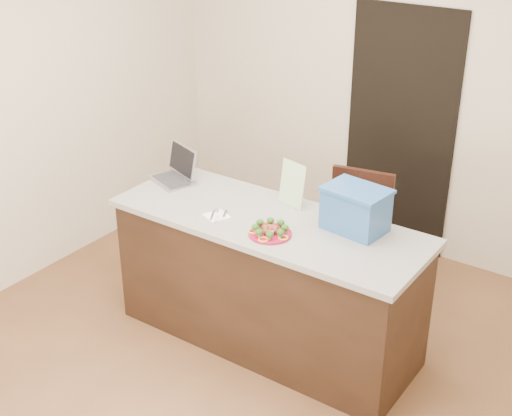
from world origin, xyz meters
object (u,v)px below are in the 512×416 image
Objects in this scene: napkin at (217,216)px; chair at (353,231)px; plate at (270,233)px; blue_box at (356,209)px; island at (268,281)px; yogurt_bottle at (271,234)px; laptop at (177,170)px.

chair is at bearing 60.26° from napkin.
plate is 0.64× the size of blue_box.
plate is at bearing -53.35° from island.
island is 32.32× the size of yogurt_bottle.
yogurt_bottle is (0.02, -0.02, 0.02)m from plate.
blue_box reaches higher than chair.
plate is (0.13, -0.17, 0.47)m from island.
napkin is 0.33× the size of blue_box.
yogurt_bottle is at bearing -51.97° from island.
plate is 4.11× the size of yogurt_bottle.
laptop is at bearing -172.04° from blue_box.
plate is 0.42m from napkin.
chair is at bearing 48.37° from laptop.
chair is at bearing 85.50° from yogurt_bottle.
blue_box reaches higher than laptop.
chair reaches higher than plate.
yogurt_bottle reaches higher than plate.
yogurt_bottle reaches higher than napkin.
blue_box is at bearing 46.43° from yogurt_bottle.
plate is at bearing 2.27° from laptop.
island is at bearing 10.32° from laptop.
napkin is 0.88m from blue_box.
island is 0.81m from blue_box.
yogurt_bottle is at bearing -5.03° from napkin.
napkin is at bearing -151.46° from island.
island is 0.52m from plate.
blue_box reaches higher than island.
chair is at bearing 73.05° from island.
napkin is 0.44m from yogurt_bottle.
chair is at bearing 123.45° from blue_box.
laptop is (-0.88, 0.15, 0.52)m from island.
plate is 0.67× the size of laptop.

